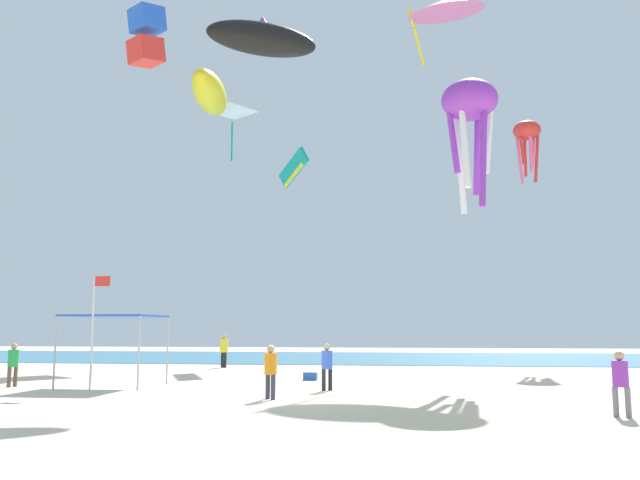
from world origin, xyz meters
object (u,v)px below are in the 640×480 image
at_px(cooler_box, 310,376).
at_px(kite_octopus_purple, 470,107).
at_px(kite_delta_pink, 445,6).
at_px(kite_inflatable_yellow, 210,93).
at_px(kite_box_blue, 146,36).
at_px(banner_flag, 94,322).
at_px(person_central, 327,363).
at_px(kite_diamond_white, 232,114).
at_px(person_rightmost, 620,378).
at_px(kite_parafoil_teal, 293,169).
at_px(kite_octopus_red, 527,134).
at_px(person_far_shore, 271,367).
at_px(person_leftmost, 13,361).
at_px(person_near_tent, 224,348).
at_px(kite_inflatable_black, 262,39).
at_px(canopy_tent, 115,319).

height_order(cooler_box, kite_octopus_purple, kite_octopus_purple).
relative_size(kite_octopus_purple, kite_delta_pink, 0.89).
height_order(kite_inflatable_yellow, kite_box_blue, kite_inflatable_yellow).
distance_m(banner_flag, kite_delta_pink, 30.30).
bearing_deg(person_central, kite_diamond_white, -110.72).
bearing_deg(banner_flag, kite_box_blue, 91.76).
distance_m(person_rightmost, cooler_box, 13.87).
xyz_separation_m(cooler_box, kite_parafoil_teal, (-3.32, 14.39, 12.43)).
xyz_separation_m(person_rightmost, kite_delta_pink, (-2.44, 23.05, 21.46)).
distance_m(kite_diamond_white, kite_octopus_red, 21.04).
bearing_deg(person_rightmost, cooler_box, -20.45).
bearing_deg(person_far_shore, person_leftmost, 28.02).
height_order(person_near_tent, kite_inflatable_black, kite_inflatable_black).
relative_size(canopy_tent, kite_octopus_red, 0.78).
relative_size(kite_octopus_purple, kite_diamond_white, 1.48).
bearing_deg(person_rightmost, canopy_tent, 6.21).
height_order(person_leftmost, kite_box_blue, kite_box_blue).
height_order(kite_parafoil_teal, kite_inflatable_black, kite_inflatable_black).
distance_m(person_near_tent, person_central, 14.79).
xyz_separation_m(canopy_tent, banner_flag, (0.06, -1.75, -0.12)).
bearing_deg(kite_inflatable_yellow, kite_delta_pink, -101.95).
distance_m(kite_inflatable_black, kite_octopus_red, 20.04).
xyz_separation_m(kite_delta_pink, kite_octopus_red, (5.05, 2.21, -7.89)).
distance_m(person_central, banner_flag, 8.17).
distance_m(person_central, person_rightmost, 9.82).
relative_size(person_leftmost, kite_inflatable_black, 0.30).
distance_m(person_near_tent, banner_flag, 14.09).
height_order(person_central, kite_parafoil_teal, kite_parafoil_teal).
relative_size(kite_diamond_white, kite_delta_pink, 0.60).
relative_size(person_far_shore, banner_flag, 0.41).
bearing_deg(banner_flag, cooler_box, 40.49).
bearing_deg(kite_octopus_red, person_near_tent, -18.96).
bearing_deg(person_far_shore, kite_delta_pink, -64.48).
bearing_deg(canopy_tent, kite_delta_pink, 50.97).
distance_m(kite_inflatable_yellow, kite_parafoil_teal, 7.77).
bearing_deg(kite_diamond_white, canopy_tent, -51.23).
relative_size(kite_octopus_purple, kite_octopus_red, 1.42).
bearing_deg(kite_octopus_red, banner_flag, 8.97).
distance_m(person_far_shore, kite_inflatable_yellow, 28.73).
distance_m(person_central, kite_octopus_purple, 13.31).
bearing_deg(kite_octopus_red, person_central, 22.45).
bearing_deg(cooler_box, person_rightmost, -48.71).
distance_m(person_near_tent, kite_inflatable_yellow, 17.96).
relative_size(person_rightmost, kite_inflatable_black, 0.29).
distance_m(person_leftmost, kite_delta_pink, 32.37).
distance_m(canopy_tent, banner_flag, 1.76).
relative_size(banner_flag, cooler_box, 6.87).
bearing_deg(cooler_box, kite_diamond_white, 115.19).
bearing_deg(banner_flag, person_near_tent, 87.44).
bearing_deg(kite_inflatable_yellow, person_near_tent, -159.87).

